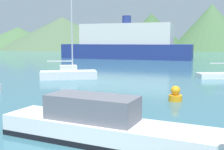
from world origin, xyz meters
TOP-DOWN VIEW (x-y plane):
  - motorboat_near at (2.11, 4.46)m, footprint 9.26×4.38m
  - sailboat_middle at (-4.42, 20.53)m, footprint 5.38×3.28m
  - ferry_distant at (-1.32, 51.56)m, footprint 26.30×11.96m
  - buoy_marker at (4.39, 11.87)m, footprint 0.77×0.77m
  - hill_west at (-54.66, 116.27)m, footprint 42.66×42.66m
  - hill_central at (-33.11, 113.15)m, footprint 53.65×53.65m
  - hill_east at (4.40, 106.69)m, footprint 28.40×28.40m
  - hill_far_east at (26.28, 104.23)m, footprint 30.14×30.14m

SIDE VIEW (x-z plane):
  - buoy_marker at x=4.39m, z-range -0.08..0.81m
  - motorboat_near at x=2.11m, z-range -0.52..1.49m
  - sailboat_middle at x=-4.42m, z-range -3.46..4.46m
  - ferry_distant at x=-1.32m, z-range -1.21..7.19m
  - hill_west at x=-54.66m, z-range 0.00..9.67m
  - hill_central at x=-33.11m, z-range 0.00..13.65m
  - hill_east at x=4.40m, z-range 0.00..14.12m
  - hill_far_east at x=26.28m, z-range 0.00..17.04m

